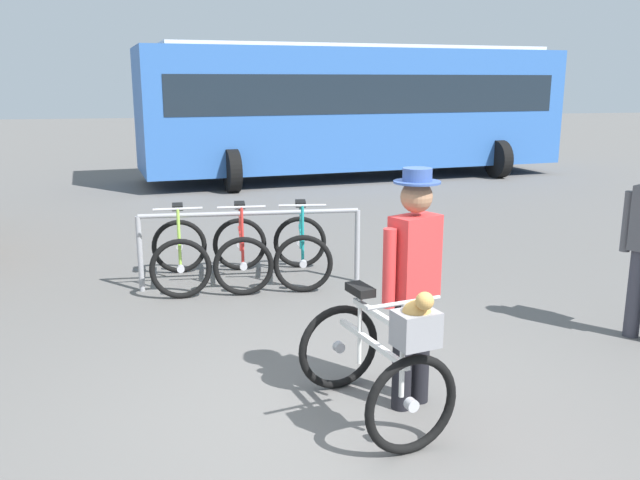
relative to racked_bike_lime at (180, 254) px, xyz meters
name	(u,v)px	position (x,y,z in m)	size (l,w,h in m)	color
ground_plane	(340,424)	(1.06, -3.52, -0.37)	(80.00, 80.00, 0.00)	#605E5B
bike_rack_rail	(251,232)	(0.79, -0.22, 0.27)	(2.51, 0.18, 0.88)	#99999E
racked_bike_lime	(180,254)	(0.00, 0.00, 0.00)	(0.67, 1.10, 0.97)	black
racked_bike_red	(241,251)	(0.70, -0.04, 0.00)	(0.71, 1.12, 0.97)	black
racked_bike_teal	(301,249)	(1.40, -0.07, 0.00)	(0.81, 1.19, 0.98)	black
featured_bicycle	(381,359)	(1.32, -3.58, 0.12)	(0.89, 1.25, 1.09)	black
person_with_featured_bike	(414,279)	(1.62, -3.33, 0.58)	(0.48, 0.33, 1.72)	black
bus_distant	(354,104)	(4.15, 8.19, 1.37)	(10.24, 4.26, 3.08)	#3366B7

